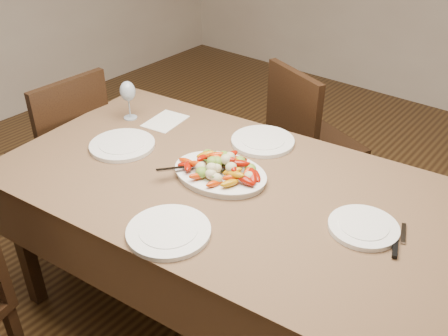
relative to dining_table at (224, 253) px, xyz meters
name	(u,v)px	position (x,y,z in m)	size (l,w,h in m)	color
floor	(182,299)	(-0.22, -0.06, -0.38)	(6.00, 6.00, 0.00)	#392511
dining_table	(224,253)	(0.00, 0.00, 0.00)	(1.84, 1.04, 0.76)	brown
chair_far	(317,145)	(-0.09, 0.94, 0.10)	(0.42, 0.42, 0.95)	black
chair_left	(60,153)	(-1.14, -0.02, 0.10)	(0.42, 0.42, 0.95)	black
serving_platter	(220,175)	(-0.03, 0.01, 0.39)	(0.38, 0.28, 0.02)	white
roasted_vegetables	(220,163)	(-0.03, 0.01, 0.45)	(0.31, 0.21, 0.09)	#830D02
serving_spoon	(201,167)	(-0.09, -0.03, 0.43)	(0.28, 0.06, 0.03)	#9EA0A8
plate_left	(122,145)	(-0.52, -0.07, 0.39)	(0.29, 0.29, 0.02)	white
plate_right	(363,227)	(0.57, 0.07, 0.39)	(0.24, 0.24, 0.02)	white
plate_far	(263,141)	(-0.06, 0.35, 0.39)	(0.28, 0.28, 0.02)	white
plate_near	(169,232)	(0.06, -0.37, 0.39)	(0.29, 0.29, 0.02)	white
wine_glass	(128,99)	(-0.71, 0.14, 0.48)	(0.08, 0.08, 0.20)	#8C99A5
menu_card	(165,121)	(-0.55, 0.23, 0.38)	(0.15, 0.21, 0.00)	silver
table_knife	(399,242)	(0.69, 0.08, 0.38)	(0.02, 0.20, 0.01)	#9EA0A8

